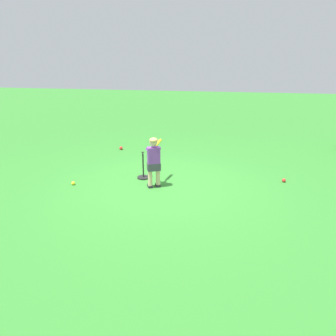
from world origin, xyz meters
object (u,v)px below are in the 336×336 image
(child_batter, at_px, (154,158))
(play_ball_midfield, at_px, (284,180))
(play_ball_far_right, at_px, (73,183))
(play_ball_center_lawn, at_px, (121,148))
(batting_tee, at_px, (143,174))

(child_batter, height_order, play_ball_midfield, child_batter)
(child_batter, relative_size, play_ball_far_right, 13.58)
(play_ball_center_lawn, distance_m, play_ball_midfield, 4.74)
(child_batter, bearing_deg, play_ball_midfield, 105.90)
(play_ball_far_right, bearing_deg, play_ball_center_lawn, 177.57)
(play_ball_center_lawn, bearing_deg, play_ball_midfield, 67.55)
(child_batter, bearing_deg, batting_tee, -141.20)
(child_batter, relative_size, play_ball_center_lawn, 10.82)
(play_ball_center_lawn, bearing_deg, play_ball_far_right, -2.43)
(play_ball_far_right, height_order, play_ball_midfield, play_ball_midfield)
(child_batter, distance_m, play_ball_far_right, 1.86)
(play_ball_center_lawn, xyz_separation_m, batting_tee, (2.15, 1.26, 0.05))
(child_batter, distance_m, batting_tee, 0.79)
(play_ball_far_right, bearing_deg, play_ball_midfield, 102.85)
(batting_tee, bearing_deg, play_ball_far_right, -63.56)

